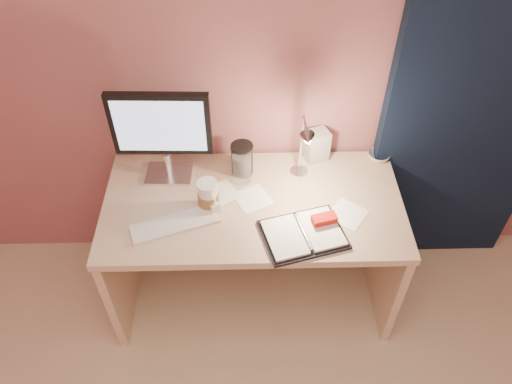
{
  "coord_description": "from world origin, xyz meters",
  "views": [
    {
      "loc": [
        -0.02,
        -0.21,
        2.42
      ],
      "look_at": [
        0.01,
        1.33,
        0.85
      ],
      "focal_mm": 35.0,
      "sensor_mm": 36.0,
      "label": 1
    }
  ],
  "objects_px": {
    "bowl": "(379,156)",
    "product_box": "(317,145)",
    "desk_lamp": "(303,149)",
    "coffee_cup": "(208,196)",
    "desk": "(253,222)",
    "dark_jar": "(242,160)",
    "planner": "(305,233)",
    "keyboard": "(175,224)",
    "lotion_bottle": "(215,205)",
    "monitor": "(162,129)",
    "clear_cup": "(242,168)"
  },
  "relations": [
    {
      "from": "planner",
      "to": "bowl",
      "type": "xyz_separation_m",
      "value": [
        0.42,
        0.49,
        0.0
      ]
    },
    {
      "from": "bowl",
      "to": "dark_jar",
      "type": "xyz_separation_m",
      "value": [
        -0.69,
        -0.08,
        0.06
      ]
    },
    {
      "from": "lotion_bottle",
      "to": "product_box",
      "type": "relative_size",
      "value": 0.56
    },
    {
      "from": "planner",
      "to": "desk_lamp",
      "type": "height_order",
      "value": "desk_lamp"
    },
    {
      "from": "bowl",
      "to": "product_box",
      "type": "relative_size",
      "value": 0.67
    },
    {
      "from": "keyboard",
      "to": "bowl",
      "type": "relative_size",
      "value": 3.52
    },
    {
      "from": "desk_lamp",
      "to": "bowl",
      "type": "bearing_deg",
      "value": 23.15
    },
    {
      "from": "monitor",
      "to": "dark_jar",
      "type": "xyz_separation_m",
      "value": [
        0.36,
        0.02,
        -0.21
      ]
    },
    {
      "from": "desk_lamp",
      "to": "coffee_cup",
      "type": "bearing_deg",
      "value": -164.96
    },
    {
      "from": "planner",
      "to": "lotion_bottle",
      "type": "height_order",
      "value": "lotion_bottle"
    },
    {
      "from": "monitor",
      "to": "product_box",
      "type": "relative_size",
      "value": 2.91
    },
    {
      "from": "keyboard",
      "to": "planner",
      "type": "bearing_deg",
      "value": -26.13
    },
    {
      "from": "desk",
      "to": "dark_jar",
      "type": "relative_size",
      "value": 9.39
    },
    {
      "from": "dark_jar",
      "to": "desk_lamp",
      "type": "bearing_deg",
      "value": -21.48
    },
    {
      "from": "keyboard",
      "to": "desk",
      "type": "bearing_deg",
      "value": 10.91
    },
    {
      "from": "planner",
      "to": "coffee_cup",
      "type": "xyz_separation_m",
      "value": [
        -0.43,
        0.17,
        0.06
      ]
    },
    {
      "from": "clear_cup",
      "to": "product_box",
      "type": "height_order",
      "value": "product_box"
    },
    {
      "from": "coffee_cup",
      "to": "clear_cup",
      "type": "xyz_separation_m",
      "value": [
        0.15,
        0.18,
        0.0
      ]
    },
    {
      "from": "planner",
      "to": "dark_jar",
      "type": "xyz_separation_m",
      "value": [
        -0.27,
        0.41,
        0.06
      ]
    },
    {
      "from": "bowl",
      "to": "dark_jar",
      "type": "bearing_deg",
      "value": -173.18
    },
    {
      "from": "keyboard",
      "to": "bowl",
      "type": "bearing_deg",
      "value": 3.82
    },
    {
      "from": "desk",
      "to": "desk_lamp",
      "type": "bearing_deg",
      "value": 7.28
    },
    {
      "from": "product_box",
      "to": "desk_lamp",
      "type": "bearing_deg",
      "value": -135.62
    },
    {
      "from": "product_box",
      "to": "desk",
      "type": "bearing_deg",
      "value": -164.81
    },
    {
      "from": "product_box",
      "to": "keyboard",
      "type": "bearing_deg",
      "value": -167.56
    },
    {
      "from": "keyboard",
      "to": "bowl",
      "type": "xyz_separation_m",
      "value": [
        1.0,
        0.43,
        0.01
      ]
    },
    {
      "from": "planner",
      "to": "bowl",
      "type": "bearing_deg",
      "value": 34.23
    },
    {
      "from": "bowl",
      "to": "dark_jar",
      "type": "height_order",
      "value": "dark_jar"
    },
    {
      "from": "monitor",
      "to": "clear_cup",
      "type": "height_order",
      "value": "monitor"
    },
    {
      "from": "product_box",
      "to": "desk_lamp",
      "type": "distance_m",
      "value": 0.27
    },
    {
      "from": "desk",
      "to": "product_box",
      "type": "xyz_separation_m",
      "value": [
        0.32,
        0.23,
        0.31
      ]
    },
    {
      "from": "monitor",
      "to": "desk_lamp",
      "type": "bearing_deg",
      "value": -6.26
    },
    {
      "from": "desk",
      "to": "keyboard",
      "type": "height_order",
      "value": "keyboard"
    },
    {
      "from": "monitor",
      "to": "desk",
      "type": "bearing_deg",
      "value": -14.54
    },
    {
      "from": "lotion_bottle",
      "to": "product_box",
      "type": "distance_m",
      "value": 0.62
    },
    {
      "from": "coffee_cup",
      "to": "product_box",
      "type": "height_order",
      "value": "product_box"
    },
    {
      "from": "lotion_bottle",
      "to": "coffee_cup",
      "type": "bearing_deg",
      "value": 131.68
    },
    {
      "from": "dark_jar",
      "to": "bowl",
      "type": "bearing_deg",
      "value": 6.82
    },
    {
      "from": "desk",
      "to": "lotion_bottle",
      "type": "xyz_separation_m",
      "value": [
        -0.17,
        -0.13,
        0.27
      ]
    },
    {
      "from": "lotion_bottle",
      "to": "desk_lamp",
      "type": "distance_m",
      "value": 0.47
    },
    {
      "from": "clear_cup",
      "to": "monitor",
      "type": "bearing_deg",
      "value": 173.82
    },
    {
      "from": "desk",
      "to": "coffee_cup",
      "type": "distance_m",
      "value": 0.37
    },
    {
      "from": "desk",
      "to": "planner",
      "type": "relative_size",
      "value": 3.45
    },
    {
      "from": "planner",
      "to": "lotion_bottle",
      "type": "xyz_separation_m",
      "value": [
        -0.4,
        0.14,
        0.03
      ]
    },
    {
      "from": "monitor",
      "to": "bowl",
      "type": "relative_size",
      "value": 4.35
    },
    {
      "from": "monitor",
      "to": "keyboard",
      "type": "bearing_deg",
      "value": -78.17
    },
    {
      "from": "desk",
      "to": "keyboard",
      "type": "bearing_deg",
      "value": -149.79
    },
    {
      "from": "keyboard",
      "to": "lotion_bottle",
      "type": "height_order",
      "value": "lotion_bottle"
    },
    {
      "from": "keyboard",
      "to": "dark_jar",
      "type": "bearing_deg",
      "value": 29.22
    },
    {
      "from": "keyboard",
      "to": "desk_lamp",
      "type": "height_order",
      "value": "desk_lamp"
    }
  ]
}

